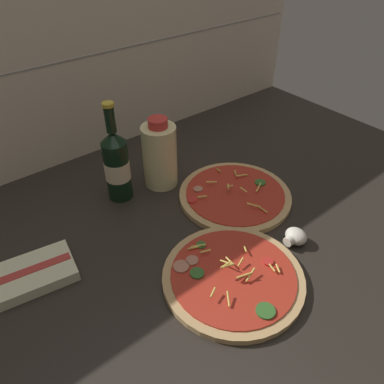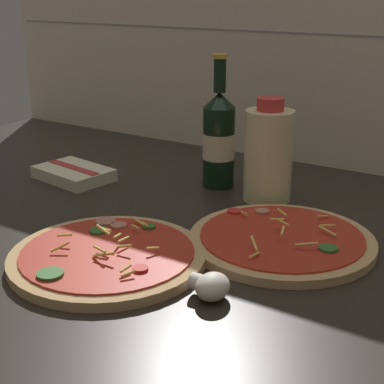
# 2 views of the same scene
# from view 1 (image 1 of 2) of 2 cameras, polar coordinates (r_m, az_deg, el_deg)

# --- Properties ---
(counter_slab) EXTENTS (1.60, 0.90, 0.03)m
(counter_slab) POSITION_cam_1_polar(r_m,az_deg,el_deg) (0.85, -1.12, -7.39)
(counter_slab) COLOR #28231E
(counter_slab) RESTS_ON ground
(tile_backsplash) EXTENTS (1.60, 0.01, 0.60)m
(tile_backsplash) POSITION_cam_1_polar(r_m,az_deg,el_deg) (1.04, -17.78, 18.77)
(tile_backsplash) COLOR beige
(tile_backsplash) RESTS_ON ground
(pizza_near) EXTENTS (0.28, 0.28, 0.05)m
(pizza_near) POSITION_cam_1_polar(r_m,az_deg,el_deg) (0.75, 6.00, -12.88)
(pizza_near) COLOR tan
(pizza_near) RESTS_ON counter_slab
(pizza_far) EXTENTS (0.28, 0.28, 0.04)m
(pizza_far) POSITION_cam_1_polar(r_m,az_deg,el_deg) (0.94, 6.54, -0.46)
(pizza_far) COLOR tan
(pizza_far) RESTS_ON counter_slab
(beer_bottle) EXTENTS (0.06, 0.06, 0.25)m
(beer_bottle) POSITION_cam_1_polar(r_m,az_deg,el_deg) (0.91, -11.41, 4.13)
(beer_bottle) COLOR black
(beer_bottle) RESTS_ON counter_slab
(oil_bottle) EXTENTS (0.09, 0.09, 0.19)m
(oil_bottle) POSITION_cam_1_polar(r_m,az_deg,el_deg) (0.95, -4.93, 5.66)
(oil_bottle) COLOR beige
(oil_bottle) RESTS_ON counter_slab
(mushroom_left) EXTENTS (0.05, 0.05, 0.03)m
(mushroom_left) POSITION_cam_1_polar(r_m,az_deg,el_deg) (0.84, 15.45, -6.58)
(mushroom_left) COLOR white
(mushroom_left) RESTS_ON counter_slab
(dish_towel) EXTENTS (0.16, 0.12, 0.03)m
(dish_towel) POSITION_cam_1_polar(r_m,az_deg,el_deg) (0.81, -22.78, -11.32)
(dish_towel) COLOR beige
(dish_towel) RESTS_ON counter_slab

